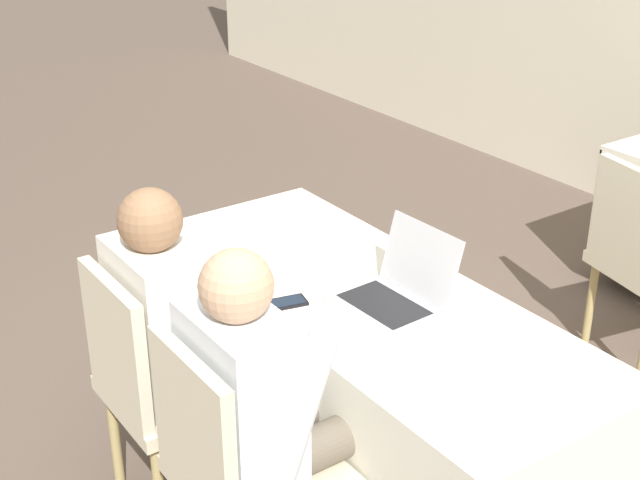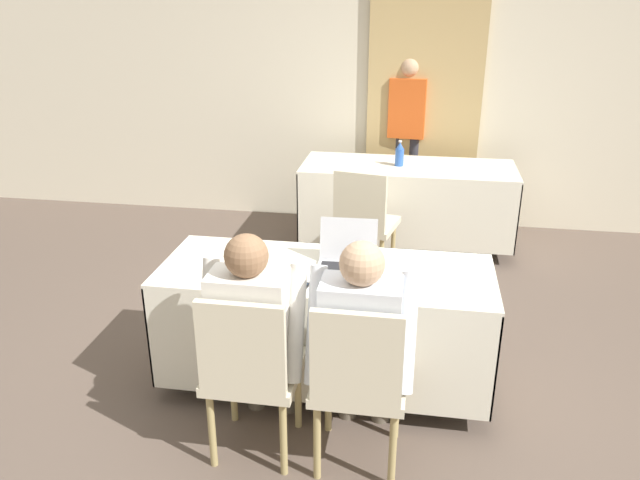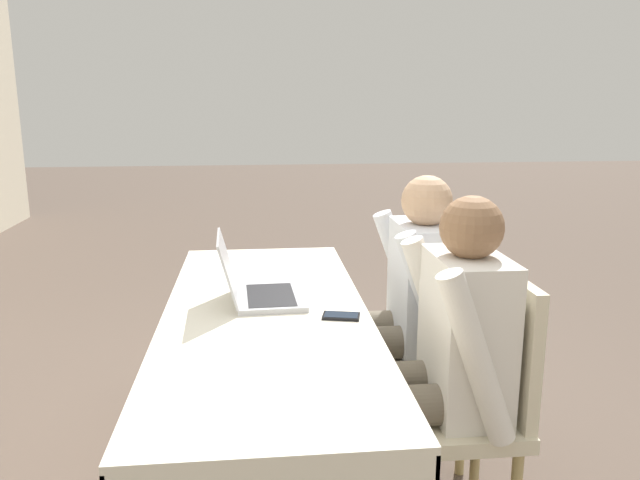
{
  "view_description": "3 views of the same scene",
  "coord_description": "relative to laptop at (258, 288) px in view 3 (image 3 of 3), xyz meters",
  "views": [
    {
      "loc": [
        2.04,
        -1.63,
        2.16
      ],
      "look_at": [
        0.0,
        -0.19,
        0.99
      ],
      "focal_mm": 50.0,
      "sensor_mm": 36.0,
      "label": 1
    },
    {
      "loc": [
        0.47,
        -3.07,
        2.19
      ],
      "look_at": [
        0.0,
        -0.19,
        0.99
      ],
      "focal_mm": 35.0,
      "sensor_mm": 36.0,
      "label": 2
    },
    {
      "loc": [
        -2.08,
        0.03,
        1.47
      ],
      "look_at": [
        0.0,
        -0.19,
        0.99
      ],
      "focal_mm": 35.0,
      "sensor_mm": 36.0,
      "label": 3
    }
  ],
  "objects": [
    {
      "name": "person_white_shirt",
      "position": [
        0.14,
        -0.58,
        -0.12
      ],
      "size": [
        0.5,
        0.52,
        1.18
      ],
      "rotation": [
        0.0,
        0.0,
        3.14
      ],
      "color": "#665B4C",
      "rests_on": "ground_plane"
    },
    {
      "name": "chair_near_right",
      "position": [
        0.14,
        -0.69,
        -0.28
      ],
      "size": [
        0.44,
        0.44,
        0.92
      ],
      "rotation": [
        0.0,
        0.0,
        3.14
      ],
      "color": "tan",
      "rests_on": "ground_plane"
    },
    {
      "name": "person_checkered_shirt",
      "position": [
        -0.37,
        -0.58,
        -0.12
      ],
      "size": [
        0.5,
        0.52,
        1.18
      ],
      "rotation": [
        0.0,
        0.0,
        3.14
      ],
      "color": "#665B4C",
      "rests_on": "ground_plane"
    },
    {
      "name": "paper_beside_laptop",
      "position": [
        0.6,
        0.1,
        -0.05
      ],
      "size": [
        0.21,
        0.3,
        0.0
      ],
      "rotation": [
        0.0,
        0.0,
        -0.01
      ],
      "color": "white",
      "rests_on": "conference_table_near"
    },
    {
      "name": "conference_table_near",
      "position": [
        -0.11,
        -0.03,
        -0.23
      ],
      "size": [
        1.84,
        0.71,
        0.74
      ],
      "color": "silver",
      "rests_on": "ground_plane"
    },
    {
      "name": "laptop",
      "position": [
        0.0,
        0.0,
        0.0
      ],
      "size": [
        0.33,
        0.32,
        0.25
      ],
      "rotation": [
        0.0,
        0.0,
        0.04
      ],
      "color": "#B7B7BC",
      "rests_on": "conference_table_near"
    },
    {
      "name": "paper_centre_table",
      "position": [
        0.27,
        -0.12,
        -0.05
      ],
      "size": [
        0.3,
        0.35,
        0.0
      ],
      "rotation": [
        0.0,
        0.0,
        -0.36
      ],
      "color": "white",
      "rests_on": "conference_table_near"
    },
    {
      "name": "cell_phone",
      "position": [
        -0.21,
        -0.28,
        -0.04
      ],
      "size": [
        0.1,
        0.14,
        0.01
      ],
      "rotation": [
        0.0,
        0.0,
        -0.23
      ],
      "color": "black",
      "rests_on": "conference_table_near"
    },
    {
      "name": "chair_near_left",
      "position": [
        -0.37,
        -0.69,
        -0.28
      ],
      "size": [
        0.44,
        0.44,
        0.92
      ],
      "rotation": [
        0.0,
        0.0,
        3.14
      ],
      "color": "tan",
      "rests_on": "ground_plane"
    }
  ]
}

